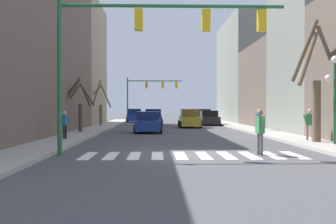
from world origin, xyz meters
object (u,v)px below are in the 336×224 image
object	(u,v)px
car_driving_toward_lane	(148,123)
pedestrian_on_left_sidewalk	(260,128)
traffic_signal_far	(148,89)
car_parked_left_mid	(153,117)
pedestrian_crossing_street	(65,122)
street_tree_left_mid	(316,86)
pedestrian_on_right_sidewalk	(258,118)
street_tree_left_far	(99,105)
car_parked_right_mid	(135,116)
street_lamp_right_corner	(335,81)
car_at_intersection	(209,118)
car_driving_away_lane	(203,117)
car_parked_left_near	(189,119)
street_tree_left_near	(78,104)
pedestrian_waiting_at_curb	(310,122)
traffic_signal_near	(146,35)

from	to	relation	value
car_driving_toward_lane	pedestrian_on_left_sidewalk	size ratio (longest dim) A/B	2.50
traffic_signal_far	car_parked_left_mid	xyz separation A→B (m)	(0.70, -7.07, -3.50)
pedestrian_crossing_street	street_tree_left_mid	bearing A→B (deg)	-87.03
pedestrian_on_right_sidewalk	street_tree_left_far	world-z (taller)	street_tree_left_far
car_parked_right_mid	car_parked_left_mid	bearing A→B (deg)	-161.34
street_lamp_right_corner	car_at_intersection	bearing A→B (deg)	96.76
car_driving_away_lane	car_parked_left_mid	bearing A→B (deg)	124.15
car_parked_left_near	pedestrian_on_right_sidewalk	bearing A→B (deg)	-148.67
car_driving_toward_lane	pedestrian_on_left_sidewalk	xyz separation A→B (m)	(4.71, -14.61, 0.32)
pedestrian_on_left_sidewalk	street_tree_left_far	size ratio (longest dim) A/B	0.40
traffic_signal_far	car_at_intersection	distance (m)	11.61
street_lamp_right_corner	traffic_signal_far	bearing A→B (deg)	106.29
traffic_signal_far	street_tree_left_far	world-z (taller)	traffic_signal_far
car_driving_toward_lane	car_at_intersection	world-z (taller)	car_driving_toward_lane
car_parked_left_near	pedestrian_crossing_street	distance (m)	17.58
car_driving_toward_lane	pedestrian_on_right_sidewalk	xyz separation A→B (m)	(8.42, -0.15, 0.38)
traffic_signal_far	car_parked_right_mid	world-z (taller)	traffic_signal_far
traffic_signal_far	car_driving_toward_lane	distance (m)	21.24
traffic_signal_far	street_lamp_right_corner	size ratio (longest dim) A/B	1.70
pedestrian_on_right_sidewalk	street_tree_left_near	world-z (taller)	street_tree_left_near
car_parked_left_mid	pedestrian_waiting_at_curb	distance (m)	24.79
car_driving_toward_lane	traffic_signal_far	bearing A→B (deg)	-178.79
car_parked_left_near	car_at_intersection	world-z (taller)	car_parked_left_near
pedestrian_waiting_at_curb	pedestrian_crossing_street	size ratio (longest dim) A/B	1.07
car_at_intersection	street_tree_left_near	distance (m)	17.74
street_lamp_right_corner	pedestrian_on_right_sidewalk	xyz separation A→B (m)	(-0.65, 11.46, -1.99)
traffic_signal_near	pedestrian_on_left_sidewalk	distance (m)	5.80
street_lamp_right_corner	car_at_intersection	size ratio (longest dim) A/B	0.97
street_tree_left_far	street_lamp_right_corner	bearing A→B (deg)	-55.84
pedestrian_crossing_street	pedestrian_waiting_at_curb	bearing A→B (deg)	-83.73
pedestrian_on_left_sidewalk	street_tree_left_near	world-z (taller)	street_tree_left_near
car_at_intersection	pedestrian_on_right_sidewalk	distance (m)	12.51
street_lamp_right_corner	street_tree_left_far	distance (m)	25.22
car_driving_toward_lane	street_tree_left_mid	bearing A→B (deg)	40.62
street_tree_left_near	street_lamp_right_corner	bearing A→B (deg)	-35.75
traffic_signal_far	car_parked_left_near	xyz separation A→B (m)	(4.21, -13.44, -3.49)
street_lamp_right_corner	car_parked_right_mid	world-z (taller)	street_lamp_right_corner
car_parked_right_mid	traffic_signal_near	bearing A→B (deg)	-176.08
car_at_intersection	pedestrian_crossing_street	world-z (taller)	pedestrian_crossing_street
pedestrian_crossing_street	street_tree_left_mid	size ratio (longest dim) A/B	0.25
pedestrian_on_left_sidewalk	street_tree_left_mid	distance (m)	6.27
car_at_intersection	pedestrian_on_left_sidewalk	bearing A→B (deg)	176.70
car_parked_right_mid	pedestrian_on_left_sidewalk	bearing A→B (deg)	-169.03
car_parked_right_mid	car_at_intersection	bearing A→B (deg)	-137.01
pedestrian_crossing_street	pedestrian_on_left_sidewalk	xyz separation A→B (m)	(9.17, -6.57, -0.00)
car_driving_away_lane	pedestrian_waiting_at_curb	distance (m)	27.49
car_parked_right_mid	pedestrian_waiting_at_curb	world-z (taller)	pedestrian_waiting_at_curb
car_parked_right_mid	street_tree_left_near	distance (m)	22.94
car_driving_away_lane	pedestrian_waiting_at_curb	xyz separation A→B (m)	(2.46, -27.38, 0.33)
car_parked_right_mid	car_parked_left_mid	size ratio (longest dim) A/B	0.92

